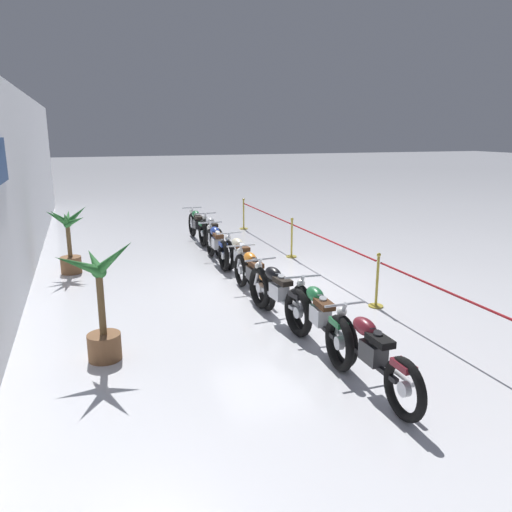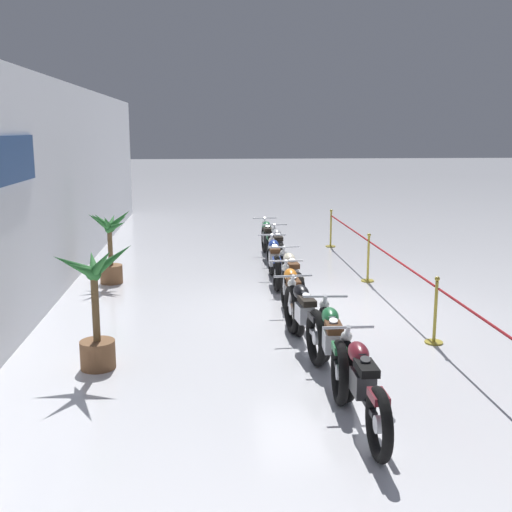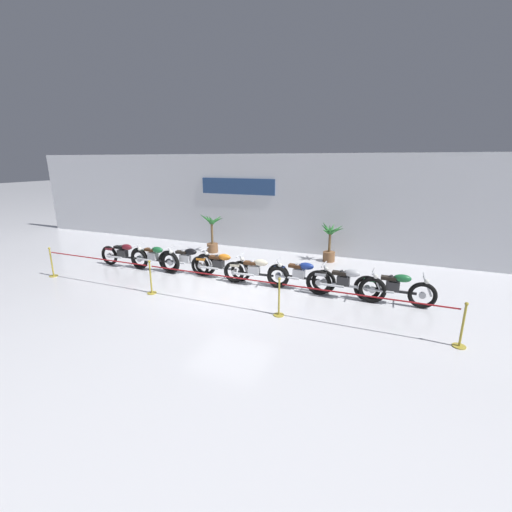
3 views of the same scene
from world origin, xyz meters
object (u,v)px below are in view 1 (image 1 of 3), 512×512
Objects in this scene: potted_palm_right_of_row at (101,308)px; motorcycle_black_2 at (277,294)px; motorcycle_cream_4 at (240,258)px; stanchion_far_right at (244,219)px; motorcycle_green_7 at (197,226)px; motorcycle_green_1 at (319,318)px; stanchion_far_left at (363,262)px; motorcycle_silver_6 at (212,234)px; motorcycle_maroon_0 at (371,355)px; stanchion_mid_right at (292,244)px; motorcycle_blue_5 at (217,245)px; stanchion_mid_left at (377,289)px; motorcycle_orange_3 at (253,275)px; potted_palm_left_of_row at (69,239)px.

motorcycle_black_2 is at bearing -78.46° from potted_palm_right_of_row.
stanchion_far_right is (5.57, -1.87, -0.10)m from motorcycle_cream_4.
potted_palm_right_of_row is at bearing 157.76° from motorcycle_green_7.
stanchion_far_left reaches higher than motorcycle_green_1.
potted_palm_right_of_row reaches higher than motorcycle_silver_6.
motorcycle_maroon_0 is at bearing -122.54° from potted_palm_right_of_row.
motorcycle_green_7 is 2.09× the size of stanchion_mid_right.
motorcycle_silver_6 reaches higher than motorcycle_maroon_0.
stanchion_mid_right is (3.57, -0.00, -0.40)m from stanchion_far_left.
stanchion_far_left is (-4.99, -1.81, 0.28)m from motorcycle_silver_6.
stanchion_far_right is (9.57, -1.87, -0.13)m from motorcycle_green_1.
motorcycle_black_2 reaches higher than motorcycle_green_1.
stanchion_mid_right is 1.00× the size of stanchion_far_right.
motorcycle_blue_5 is (1.45, 0.16, 0.02)m from motorcycle_cream_4.
motorcycle_green_7 is at bearing 0.66° from motorcycle_maroon_0.
motorcycle_blue_5 is 2.74m from motorcycle_green_7.
motorcycle_blue_5 is 2.04m from stanchion_mid_right.
motorcycle_silver_6 is at bearing -2.39° from motorcycle_black_2.
motorcycle_green_7 is at bearing 16.82° from stanchion_far_left.
motorcycle_maroon_0 is 5.36m from motorcycle_cream_4.
motorcycle_black_2 is 4.18m from motorcycle_blue_5.
stanchion_far_right is at bearing 0.00° from stanchion_mid_left.
motorcycle_maroon_0 is 2.08× the size of stanchion_mid_left.
motorcycle_cream_4 is 1.46m from motorcycle_blue_5.
stanchion_far_right reaches higher than motorcycle_orange_3.
stanchion_mid_right is (-2.77, -1.91, -0.12)m from motorcycle_green_7.
motorcycle_green_7 is 1.22× the size of potted_palm_right_of_row.
motorcycle_orange_3 is 0.18× the size of stanchion_far_left.
stanchion_mid_right reaches higher than motorcycle_silver_6.
potted_palm_left_of_row is at bearing 54.96° from stanchion_far_left.
motorcycle_black_2 is 0.18× the size of stanchion_far_left.
motorcycle_cream_4 is 2.11× the size of stanchion_mid_left.
motorcycle_orange_3 is at bearing 179.98° from motorcycle_blue_5.
motorcycle_orange_3 is 1.03× the size of motorcycle_green_7.
potted_palm_left_of_row is (7.07, 3.70, 0.35)m from motorcycle_maroon_0.
motorcycle_blue_5 is 0.96× the size of motorcycle_silver_6.
motorcycle_silver_6 is (8.20, 0.00, -0.00)m from motorcycle_maroon_0.
potted_palm_left_of_row is at bearing 124.58° from motorcycle_green_7.
motorcycle_cream_4 is 4.18m from motorcycle_green_7.
stanchion_mid_left reaches higher than motorcycle_maroon_0.
potted_palm_right_of_row is (-0.60, 2.95, 0.31)m from motorcycle_black_2.
potted_palm_left_of_row is at bearing 5.84° from potted_palm_right_of_row.
motorcycle_maroon_0 is at bearing -174.90° from motorcycle_black_2.
motorcycle_green_1 is 8.19m from motorcycle_green_7.
stanchion_mid_left is at bearing -82.48° from potted_palm_right_of_row.
stanchion_mid_left is at bearing -180.00° from stanchion_far_left.
potted_palm_right_of_row reaches higher than stanchion_far_left.
potted_palm_left_of_row reaches higher than stanchion_far_left.
motorcycle_silver_6 reaches higher than motorcycle_green_7.
motorcycle_orange_3 is at bearing -0.30° from motorcycle_black_2.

